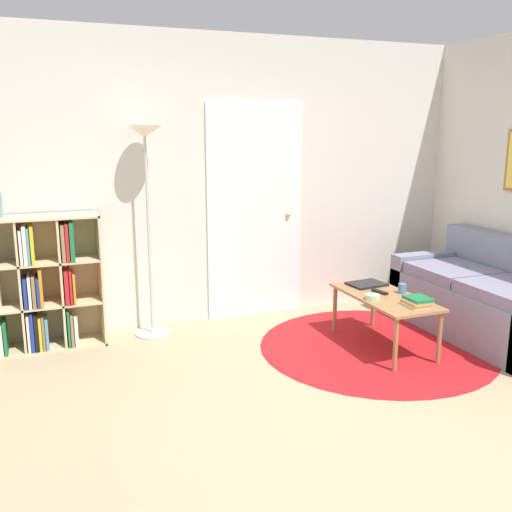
{
  "coord_description": "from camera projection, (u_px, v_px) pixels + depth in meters",
  "views": [
    {
      "loc": [
        -1.68,
        -2.45,
        1.78
      ],
      "look_at": [
        -0.18,
        1.39,
        0.85
      ],
      "focal_mm": 40.0,
      "sensor_mm": 36.0,
      "label": 1
    }
  ],
  "objects": [
    {
      "name": "ground_plane",
      "position": [
        375.0,
        451.0,
        3.21
      ],
      "size": [
        14.0,
        14.0,
        0.0
      ],
      "primitive_type": "plane",
      "color": "tan"
    },
    {
      "name": "wall_back",
      "position": [
        229.0,
        183.0,
        5.26
      ],
      "size": [
        7.64,
        0.11,
        2.6
      ],
      "color": "silver",
      "rests_on": "ground_plane"
    },
    {
      "name": "rug",
      "position": [
        376.0,
        347.0,
        4.73
      ],
      "size": [
        1.93,
        1.93,
        0.01
      ],
      "color": "#B2191E",
      "rests_on": "ground_plane"
    },
    {
      "name": "bookshelf",
      "position": [
        33.0,
        286.0,
        4.61
      ],
      "size": [
        0.96,
        0.34,
        1.1
      ],
      "color": "beige",
      "rests_on": "ground_plane"
    },
    {
      "name": "floor_lamp",
      "position": [
        146.0,
        171.0,
        4.72
      ],
      "size": [
        0.3,
        0.3,
        1.8
      ],
      "color": "#B7B7BC",
      "rests_on": "ground_plane"
    },
    {
      "name": "couch",
      "position": [
        491.0,
        302.0,
        4.97
      ],
      "size": [
        0.81,
        1.69,
        0.85
      ],
      "color": "gray",
      "rests_on": "ground_plane"
    },
    {
      "name": "coffee_table",
      "position": [
        384.0,
        301.0,
        4.66
      ],
      "size": [
        0.48,
        1.0,
        0.44
      ],
      "color": "#996B42",
      "rests_on": "ground_plane"
    },
    {
      "name": "laptop",
      "position": [
        367.0,
        284.0,
        4.96
      ],
      "size": [
        0.33,
        0.26,
        0.02
      ],
      "color": "black",
      "rests_on": "coffee_table"
    },
    {
      "name": "bowl",
      "position": [
        373.0,
        297.0,
        4.54
      ],
      "size": [
        0.12,
        0.12,
        0.04
      ],
      "color": "#9ED193",
      "rests_on": "coffee_table"
    },
    {
      "name": "book_stack_on_table",
      "position": [
        417.0,
        302.0,
        4.37
      ],
      "size": [
        0.17,
        0.2,
        0.07
      ],
      "color": "silver",
      "rests_on": "coffee_table"
    },
    {
      "name": "cup",
      "position": [
        402.0,
        289.0,
        4.71
      ],
      "size": [
        0.06,
        0.06,
        0.08
      ],
      "color": "teal",
      "rests_on": "coffee_table"
    },
    {
      "name": "remote",
      "position": [
        380.0,
        292.0,
        4.72
      ],
      "size": [
        0.08,
        0.16,
        0.02
      ],
      "color": "black",
      "rests_on": "coffee_table"
    }
  ]
}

